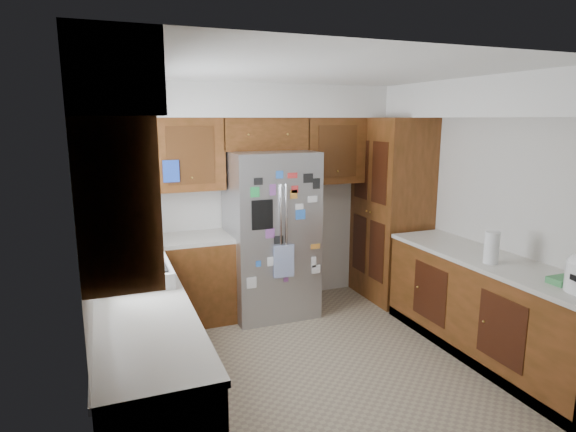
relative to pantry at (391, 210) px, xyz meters
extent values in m
plane|color=gray|center=(-1.50, -1.15, -1.07)|extent=(3.60, 3.60, 0.00)
cube|color=beige|center=(-1.50, 0.45, 0.18)|extent=(3.60, 0.04, 2.50)
cube|color=beige|center=(-3.30, -1.15, 0.18)|extent=(0.04, 3.20, 2.50)
cube|color=beige|center=(0.30, -1.15, 0.18)|extent=(0.04, 3.20, 2.50)
cube|color=beige|center=(-1.50, -2.75, 0.18)|extent=(3.60, 0.04, 2.50)
cube|color=white|center=(-1.50, -1.15, 1.43)|extent=(3.60, 3.20, 0.02)
cube|color=silver|center=(-1.50, 0.26, 1.25)|extent=(3.60, 0.38, 0.35)
cube|color=silver|center=(-3.11, -1.15, 1.25)|extent=(0.38, 3.20, 0.35)
cube|color=silver|center=(0.11, -1.15, 1.25)|extent=(0.38, 3.20, 0.35)
cube|color=#482A0D|center=(-2.63, 0.28, 0.70)|extent=(1.33, 0.34, 0.75)
cube|color=#482A0D|center=(-0.36, 0.28, 0.70)|extent=(1.33, 0.34, 0.75)
cube|color=#482A0D|center=(-3.13, -2.30, 0.70)|extent=(0.34, 0.85, 0.75)
cube|color=white|center=(-3.29, -1.05, 0.53)|extent=(0.02, 0.90, 1.05)
cube|color=white|center=(-3.25, -1.05, 0.53)|extent=(0.01, 1.02, 1.15)
cube|color=#1F44B9|center=(-2.54, 0.09, 0.55)|extent=(0.16, 0.02, 0.22)
cube|color=beige|center=(-2.88, 0.09, 0.75)|extent=(0.16, 0.02, 0.20)
cube|color=#482A0D|center=(-3.00, -1.45, -0.64)|extent=(0.60, 2.60, 0.88)
cube|color=#482A0D|center=(-2.33, 0.15, -0.64)|extent=(0.75, 0.60, 0.88)
cube|color=silver|center=(-3.00, -1.45, -0.17)|extent=(0.63, 2.60, 0.04)
cube|color=silver|center=(-2.33, 0.15, -0.17)|extent=(0.75, 0.60, 0.04)
cube|color=black|center=(-3.00, -1.45, -1.02)|extent=(0.60, 2.60, 0.10)
cube|color=silver|center=(-2.69, -2.30, -0.61)|extent=(0.01, 0.58, 0.80)
cube|color=#482A0D|center=(0.00, -1.62, -0.64)|extent=(0.60, 2.25, 0.88)
cube|color=silver|center=(0.00, -1.62, -0.17)|extent=(0.63, 2.25, 0.04)
cube|color=black|center=(0.00, -1.62, -1.02)|extent=(0.60, 2.25, 0.10)
cube|color=#482A0D|center=(0.00, 0.00, 0.00)|extent=(0.60, 0.90, 2.15)
cube|color=#959499|center=(-1.50, 0.05, -0.17)|extent=(0.90, 0.75, 1.80)
cylinder|color=silver|center=(-1.53, -0.34, -0.02)|extent=(0.02, 0.02, 0.90)
cylinder|color=silver|center=(-1.47, -0.34, -0.02)|extent=(0.02, 0.02, 0.90)
cube|color=black|center=(-1.72, -0.33, 0.12)|extent=(0.22, 0.01, 0.30)
cube|color=silver|center=(-1.50, -0.35, -0.38)|extent=(0.22, 0.01, 0.34)
cube|color=blue|center=(-1.77, -0.33, -0.38)|extent=(0.05, 0.00, 0.06)
cube|color=black|center=(-1.13, -0.33, 0.41)|extent=(0.08, 0.00, 0.11)
cube|color=white|center=(-1.17, -0.33, 0.25)|extent=(0.10, 0.00, 0.06)
cube|color=black|center=(-1.23, -0.33, 0.47)|extent=(0.11, 0.00, 0.09)
cube|color=white|center=(-1.84, -0.33, -0.57)|extent=(0.10, 0.00, 0.12)
cube|color=orange|center=(-1.14, -0.33, -0.26)|extent=(0.10, 0.00, 0.05)
cube|color=white|center=(-1.32, -0.33, 0.18)|extent=(0.09, 0.00, 0.06)
cube|color=green|center=(-1.79, -0.33, 0.36)|extent=(0.09, 0.00, 0.10)
cube|color=white|center=(-1.64, -0.33, -0.37)|extent=(0.07, 0.00, 0.09)
cube|color=red|center=(-1.37, -0.33, 0.36)|extent=(0.07, 0.00, 0.07)
cube|color=orange|center=(-1.38, -0.33, 0.31)|extent=(0.08, 0.00, 0.09)
cube|color=red|center=(-1.40, -0.33, 0.50)|extent=(0.10, 0.00, 0.06)
cube|color=green|center=(-1.48, -0.33, -0.35)|extent=(0.07, 0.00, 0.11)
cube|color=black|center=(-1.76, -0.33, 0.46)|extent=(0.09, 0.00, 0.07)
cube|color=#8C4C99|center=(-1.47, -0.33, -0.57)|extent=(0.05, 0.00, 0.08)
cube|color=white|center=(-1.15, -0.33, -0.43)|extent=(0.05, 0.00, 0.12)
cube|color=blue|center=(-1.53, -0.33, 0.52)|extent=(0.08, 0.00, 0.08)
cube|color=white|center=(-1.42, -0.33, -0.48)|extent=(0.09, 0.00, 0.05)
cube|color=#8C4C99|center=(-1.64, -0.33, -0.07)|extent=(0.10, 0.00, 0.10)
cube|color=#8C4C99|center=(-1.41, -0.33, -0.31)|extent=(0.07, 0.00, 0.07)
cube|color=black|center=(-1.55, -0.33, -0.15)|extent=(0.10, 0.00, 0.09)
cube|color=#8C4C99|center=(-1.61, -0.33, 0.37)|extent=(0.06, 0.00, 0.11)
cube|color=white|center=(-1.13, -0.33, -0.51)|extent=(0.10, 0.00, 0.09)
cube|color=blue|center=(-1.31, -0.33, 0.10)|extent=(0.11, 0.00, 0.10)
cube|color=#482A0D|center=(-1.50, 0.28, 0.90)|extent=(0.96, 0.34, 0.35)
sphere|color=#1F38B4|center=(-1.83, 0.30, 1.21)|extent=(0.27, 0.27, 0.27)
cylinder|color=black|center=(-1.30, 0.26, 1.16)|extent=(0.31, 0.31, 0.18)
ellipsoid|color=#333338|center=(-1.30, 0.26, 1.25)|extent=(0.29, 0.29, 0.13)
cube|color=silver|center=(-3.00, -1.05, -0.09)|extent=(0.52, 0.70, 0.12)
cube|color=black|center=(-3.00, -1.05, -0.03)|extent=(0.44, 0.60, 0.02)
cylinder|color=silver|center=(-3.20, -1.05, 0.07)|extent=(0.02, 0.02, 0.30)
cylinder|color=silver|center=(-3.14, -1.05, 0.20)|extent=(0.16, 0.02, 0.02)
cube|color=yellow|center=(-2.83, -1.29, -0.13)|extent=(0.10, 0.18, 0.04)
cube|color=black|center=(-2.97, -0.58, -0.10)|extent=(0.18, 0.14, 0.10)
cylinder|color=black|center=(-2.97, -0.58, 0.09)|extent=(0.16, 0.16, 0.28)
cylinder|color=#959499|center=(-3.03, -0.28, -0.05)|extent=(0.14, 0.14, 0.20)
sphere|color=silver|center=(-2.92, -0.12, -0.05)|extent=(0.20, 0.20, 0.20)
cube|color=#3F72B2|center=(-3.09, 0.03, -0.06)|extent=(0.14, 0.10, 0.18)
cube|color=#BFB28C|center=(-2.90, 0.01, -0.08)|extent=(0.10, 0.08, 0.14)
cylinder|color=silver|center=(-3.03, -0.73, -0.10)|extent=(0.08, 0.08, 0.11)
cube|color=black|center=(-0.15, -2.53, -0.03)|extent=(0.04, 0.06, 0.04)
cylinder|color=white|center=(-0.12, -1.72, -0.02)|extent=(0.12, 0.12, 0.28)
camera|label=1|loc=(-3.19, -4.78, 1.06)|focal=30.00mm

